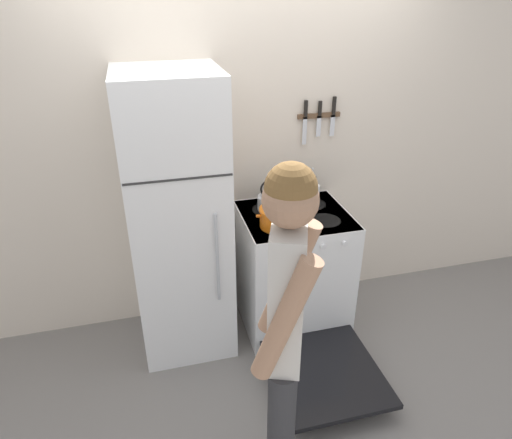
{
  "coord_description": "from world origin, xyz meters",
  "views": [
    {
      "loc": [
        -0.66,
        -2.93,
        2.31
      ],
      "look_at": [
        -0.02,
        -0.47,
        0.98
      ],
      "focal_mm": 32.0,
      "sensor_mm": 36.0,
      "label": 1
    }
  ],
  "objects": [
    {
      "name": "ground_plane",
      "position": [
        0.0,
        0.0,
        0.0
      ],
      "size": [
        14.0,
        14.0,
        0.0
      ],
      "primitive_type": "plane",
      "color": "slate"
    },
    {
      "name": "wall_back",
      "position": [
        0.0,
        0.03,
        1.27
      ],
      "size": [
        10.0,
        0.06,
        2.55
      ],
      "color": "beige",
      "rests_on": "ground_plane"
    },
    {
      "name": "refrigerator",
      "position": [
        -0.49,
        -0.31,
        0.94
      ],
      "size": [
        0.61,
        0.64,
        1.89
      ],
      "color": "white",
      "rests_on": "ground_plane"
    },
    {
      "name": "stove_range",
      "position": [
        0.3,
        -0.36,
        0.45
      ],
      "size": [
        0.73,
        1.37,
        0.9
      ],
      "color": "white",
      "rests_on": "ground_plane"
    },
    {
      "name": "dutch_oven_pot",
      "position": [
        0.14,
        -0.45,
        0.97
      ],
      "size": [
        0.29,
        0.25,
        0.15
      ],
      "color": "orange",
      "rests_on": "stove_range"
    },
    {
      "name": "tea_kettle",
      "position": [
        0.15,
        -0.19,
        0.97
      ],
      "size": [
        0.2,
        0.16,
        0.22
      ],
      "color": "silver",
      "rests_on": "stove_range"
    },
    {
      "name": "utensil_jar",
      "position": [
        0.48,
        -0.19,
        0.98
      ],
      "size": [
        0.08,
        0.08,
        0.27
      ],
      "color": "silver",
      "rests_on": "stove_range"
    },
    {
      "name": "person",
      "position": [
        -0.17,
        -1.54,
        1.01
      ],
      "size": [
        0.37,
        0.42,
        1.77
      ],
      "rotation": [
        0.0,
        0.0,
        1.2
      ],
      "color": "#2D2D30",
      "rests_on": "ground_plane"
    },
    {
      "name": "wall_knife_strip",
      "position": [
        0.56,
        -0.02,
        1.49
      ],
      "size": [
        0.31,
        0.03,
        0.32
      ],
      "color": "brown"
    }
  ]
}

